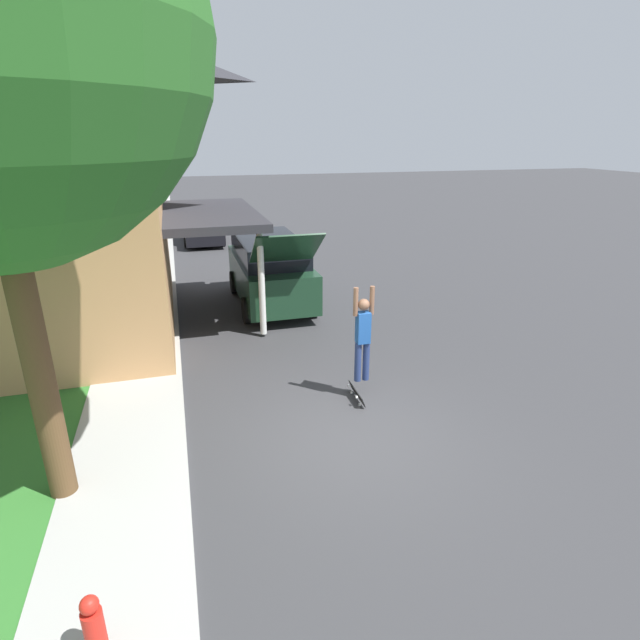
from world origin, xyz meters
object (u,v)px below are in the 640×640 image
object	(u,v)px
car_down_street	(202,227)
fire_hydrant	(94,627)
suv_parked	(270,269)
skateboarder	(363,334)
skateboard	(356,394)

from	to	relation	value
car_down_street	fire_hydrant	distance (m)	20.94
suv_parked	skateboarder	xyz separation A→B (m)	(0.61, -6.21, 0.26)
skateboard	fire_hydrant	size ratio (longest dim) A/B	1.09
car_down_street	skateboarder	world-z (taller)	skateboarder
skateboarder	skateboard	xyz separation A→B (m)	(-0.14, -0.11, -1.20)
suv_parked	skateboard	distance (m)	6.40
skateboarder	skateboard	size ratio (longest dim) A/B	2.39
fire_hydrant	skateboarder	bearing A→B (deg)	44.52
suv_parked	fire_hydrant	distance (m)	11.13
car_down_street	fire_hydrant	size ratio (longest dim) A/B	6.33
skateboarder	car_down_street	bearing A→B (deg)	96.74
suv_parked	skateboarder	bearing A→B (deg)	-84.40
suv_parked	car_down_street	xyz separation A→B (m)	(-1.35, 10.34, -0.41)
suv_parked	skateboard	world-z (taller)	suv_parked
suv_parked	skateboard	size ratio (longest dim) A/B	6.73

